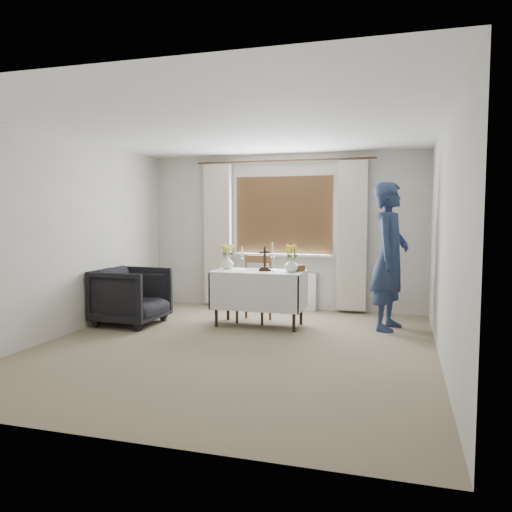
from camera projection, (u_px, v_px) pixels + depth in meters
The scene contains 12 objects.
ground at pixel (234, 347), 5.78m from camera, with size 5.00×5.00×0.00m, color gray.
altar_table at pixel (259, 298), 6.86m from camera, with size 1.24×0.64×0.76m, color white.
wooden_chair at pixel (254, 289), 7.11m from camera, with size 0.44×0.44×0.94m, color #532F1C, non-canonical shape.
armchair at pixel (131, 296), 6.94m from camera, with size 0.85×0.88×0.80m, color black.
person at pixel (390, 256), 6.60m from camera, with size 0.71×0.47×1.95m, color navy.
radiator at pixel (282, 291), 8.07m from camera, with size 1.10×0.10×0.60m, color white.
wooden_cross at pixel (265, 258), 6.80m from camera, with size 0.16×0.11×0.34m, color black, non-canonical shape.
candlestick_left at pixel (242, 258), 6.89m from camera, with size 0.09×0.09×0.33m, color silver, non-canonical shape.
candlestick_right at pixel (272, 257), 6.79m from camera, with size 0.11×0.11×0.39m, color silver, non-canonical shape.
flower_vase_left at pixel (227, 262), 7.04m from camera, with size 0.18×0.18×0.19m, color silver.
flower_vase_right at pixel (291, 265), 6.66m from camera, with size 0.18×0.18×0.19m, color silver.
wicker_basket at pixel (297, 268), 6.81m from camera, with size 0.23×0.23×0.09m, color brown.
Camera 1 is at (1.84, -5.37, 1.53)m, focal length 35.00 mm.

